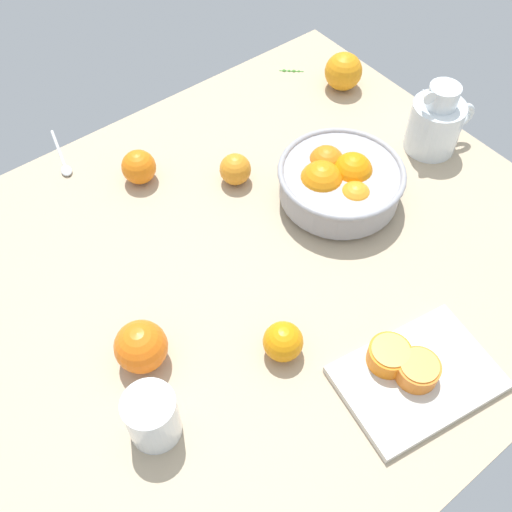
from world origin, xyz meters
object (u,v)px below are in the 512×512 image
Objects in this scene: loose_orange_2 at (283,342)px; spoon at (63,160)px; fruit_bowl at (339,182)px; orange_half_1 at (389,355)px; loose_orange_0 at (139,167)px; loose_orange_4 at (343,71)px; orange_half_0 at (418,370)px; juice_pitcher at (435,126)px; second_glass at (153,418)px; cutting_board at (417,378)px; loose_orange_1 at (235,169)px; loose_orange_3 at (141,347)px.

loose_orange_2 is 0.43× the size of spoon.
fruit_bowl is 37.13cm from orange_half_1.
spoon is at bearing 104.69° from orange_half_1.
loose_orange_0 is at bearing 87.23° from loose_orange_2.
loose_orange_4 is at bearing 45.56° from fruit_bowl.
loose_orange_0 is (-11.13, 65.43, 0.25)cm from orange_half_0.
juice_pitcher reaches higher than second_glass.
juice_pitcher reaches higher than cutting_board.
fruit_bowl is at bearing 178.10° from juice_pitcher.
fruit_bowl reaches higher than orange_half_0.
orange_half_1 is at bearing -96.65° from loose_orange_1.
orange_half_1 is 0.45× the size of spoon.
orange_half_0 is (-0.30, 0.39, 2.51)cm from cutting_board.
loose_orange_3 is (4.84, 11.25, 0.03)cm from second_glass.
fruit_bowl is 36.03cm from loose_orange_4.
orange_half_1 is 72.55cm from loose_orange_4.
loose_orange_0 is at bearing 99.85° from cutting_board.
second_glass is at bearing -118.88° from loose_orange_0.
second_glass is 53.88cm from loose_orange_1.
juice_pitcher reaches higher than loose_orange_1.
fruit_bowl reaches higher than loose_orange_3.
spoon is (-63.56, 17.65, -3.91)cm from loose_orange_4.
loose_orange_3 is at bearing -102.07° from spoon.
loose_orange_1 is (-39.07, 17.33, -2.41)cm from juice_pitcher.
orange_half_0 is at bearing -94.29° from loose_orange_1.
cutting_board is at bearing -26.62° from second_glass.
cutting_board is 53.75cm from loose_orange_1.
loose_orange_1 is 0.74× the size of loose_orange_4.
fruit_bowl is 36.33cm from loose_orange_2.
second_glass reaches higher than cutting_board.
loose_orange_3 is (-18.77, 12.78, 0.99)cm from loose_orange_2.
fruit_bowl is 26.22cm from juice_pitcher.
orange_half_0 reaches higher than spoon.
loose_orange_2 is at bearing -34.24° from loose_orange_3.
loose_orange_4 is at bearing 52.89° from orange_half_1.
loose_orange_3 reaches higher than cutting_board.
orange_half_0 is at bearing -69.93° from orange_half_1.
loose_orange_4 is (25.22, 25.72, -0.46)cm from fruit_bowl.
cutting_board is 3.73× the size of loose_orange_2.
cutting_board is 44.41cm from loose_orange_3.
juice_pitcher is 2.32× the size of loose_orange_0.
orange_half_0 is 82.97cm from spoon.
loose_orange_0 is at bearing 99.66° from orange_half_0.
fruit_bowl is at bearing 60.00° from orange_half_1.
cutting_board is 1.60× the size of spoon.
cutting_board is 75.55cm from loose_orange_4.
cutting_board is at bearing -93.95° from loose_orange_1.
loose_orange_4 is at bearing 23.83° from loose_orange_3.
fruit_bowl is 49.65cm from loose_orange_3.
loose_orange_4 is (38.10, 9.26, 1.14)cm from loose_orange_1.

